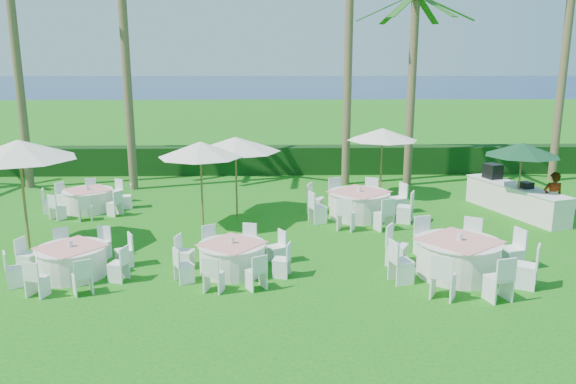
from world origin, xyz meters
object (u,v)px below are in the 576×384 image
object	(u,v)px
banquet_table_a	(72,260)
umbrella_green	(522,149)
banquet_table_b	(232,257)
staff_person	(552,198)
umbrella_c	(236,144)
banquet_table_c	(458,257)
umbrella_a	(19,150)
banquet_table_d	(88,200)
umbrella_d	(382,134)
umbrella_b	(200,149)
buffet_table	(515,198)
banquet_table_f	(359,204)

from	to	relation	value
banquet_table_a	umbrella_green	xyz separation A→B (m)	(12.37, 4.61, 1.82)
banquet_table_b	staff_person	size ratio (longest dim) A/B	1.72
umbrella_c	umbrella_green	world-z (taller)	umbrella_c
banquet_table_c	umbrella_a	distance (m)	11.17
banquet_table_d	umbrella_d	world-z (taller)	umbrella_d
umbrella_b	buffet_table	distance (m)	10.21
banquet_table_c	umbrella_d	xyz separation A→B (m)	(-0.35, 7.77, 1.84)
banquet_table_b	umbrella_b	bearing A→B (deg)	107.35
banquet_table_a	banquet_table_c	xyz separation A→B (m)	(8.93, -0.21, 0.08)
banquet_table_a	staff_person	world-z (taller)	staff_person
umbrella_c	buffet_table	distance (m)	9.19
banquet_table_b	umbrella_c	size ratio (longest dim) A/B	0.98
banquet_table_a	umbrella_d	bearing A→B (deg)	41.40
umbrella_a	umbrella_b	world-z (taller)	umbrella_a
umbrella_green	staff_person	bearing A→B (deg)	-41.03
umbrella_d	staff_person	xyz separation A→B (m)	(4.55, -3.62, -1.49)
banquet_table_b	buffet_table	distance (m)	10.12
banquet_table_d	umbrella_a	distance (m)	4.53
banquet_table_a	buffet_table	world-z (taller)	buffet_table
banquet_table_b	umbrella_c	xyz separation A→B (m)	(-0.20, 4.86, 1.96)
banquet_table_f	umbrella_green	xyz separation A→B (m)	(5.00, -0.14, 1.75)
banquet_table_d	staff_person	world-z (taller)	staff_person
umbrella_a	umbrella_d	world-z (taller)	umbrella_a
umbrella_a	staff_person	distance (m)	15.19
banquet_table_c	umbrella_d	bearing A→B (deg)	92.59
buffet_table	umbrella_c	bearing A→B (deg)	-179.22
banquet_table_a	umbrella_b	xyz separation A→B (m)	(2.55, 3.77, 1.99)
banquet_table_d	banquet_table_f	world-z (taller)	banquet_table_f
banquet_table_c	umbrella_green	size ratio (longest dim) A/B	1.41
banquet_table_b	umbrella_a	world-z (taller)	umbrella_a
banquet_table_c	banquet_table_d	distance (m)	12.04
banquet_table_f	umbrella_b	bearing A→B (deg)	-168.52
banquet_table_b	umbrella_d	xyz separation A→B (m)	(4.89, 7.41, 1.92)
umbrella_a	buffet_table	xyz separation A→B (m)	(14.31, 3.19, -2.15)
umbrella_a	umbrella_c	bearing A→B (deg)	30.06
banquet_table_a	banquet_table_c	size ratio (longest dim) A/B	0.82
umbrella_green	staff_person	world-z (taller)	umbrella_green
banquet_table_a	banquet_table_f	world-z (taller)	banquet_table_f
banquet_table_f	umbrella_green	distance (m)	5.30
buffet_table	staff_person	size ratio (longest dim) A/B	2.56
umbrella_green	banquet_table_f	bearing A→B (deg)	178.37
umbrella_b	buffet_table	world-z (taller)	umbrella_b
banquet_table_c	banquet_table_a	bearing A→B (deg)	178.67
umbrella_d	staff_person	world-z (taller)	umbrella_d
banquet_table_f	umbrella_a	bearing A→B (deg)	-162.96
buffet_table	staff_person	distance (m)	1.37
umbrella_green	buffet_table	xyz separation A→B (m)	(0.13, 0.52, -1.69)
staff_person	banquet_table_c	bearing A→B (deg)	46.13
banquet_table_b	buffet_table	xyz separation A→B (m)	(8.81, 4.98, 0.13)
banquet_table_a	banquet_table_c	bearing A→B (deg)	-1.33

